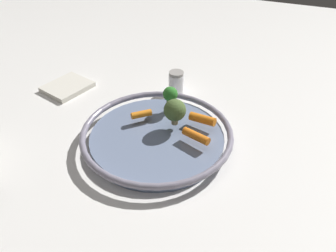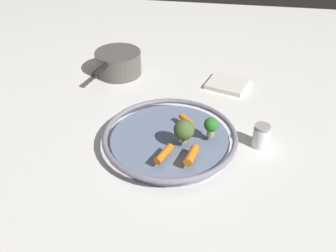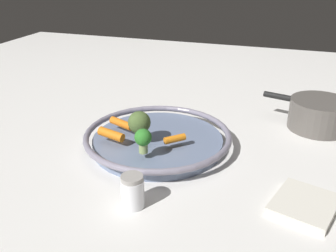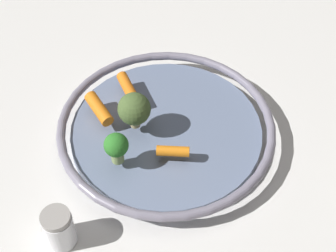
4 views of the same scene
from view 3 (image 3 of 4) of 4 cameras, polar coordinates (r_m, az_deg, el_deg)
ground_plane at (r=0.91m, az=-1.55°, el=-3.17°), size 2.31×2.31×0.00m
serving_bowl at (r=0.90m, az=-1.56°, el=-1.99°), size 0.35×0.35×0.04m
baby_carrot_left at (r=0.84m, az=1.04°, el=-1.95°), size 0.05×0.05×0.02m
baby_carrot_near_rim at (r=0.92m, az=-7.10°, el=0.34°), size 0.07×0.04×0.02m
baby_carrot_back at (r=0.87m, az=-8.59°, el=-1.26°), size 0.07×0.03×0.03m
broccoli_floret_mid at (r=0.86m, az=-4.36°, el=0.50°), size 0.05×0.05×0.06m
broccoli_floret_large at (r=0.79m, az=-3.79°, el=-1.93°), size 0.04×0.04×0.05m
salt_shaker at (r=0.70m, az=-5.39°, el=-9.81°), size 0.04×0.04×0.06m
saucepan at (r=1.07m, az=21.86°, el=1.65°), size 0.23×0.16×0.08m
dish_towel at (r=0.75m, az=19.96°, el=-11.07°), size 0.14×0.15×0.01m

